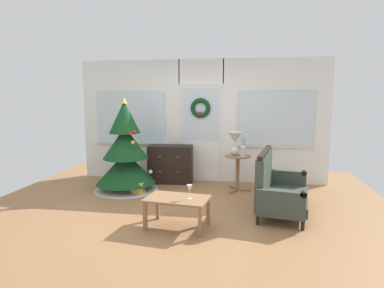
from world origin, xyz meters
TOP-DOWN VIEW (x-y plane):
  - ground_plane at (0.00, 0.00)m, footprint 6.76×6.76m
  - back_wall_with_door at (0.00, 2.08)m, footprint 5.20×0.19m
  - christmas_tree at (-1.32, 1.12)m, footprint 1.24×1.24m
  - dresser_cabinet at (-0.60, 1.79)m, footprint 0.93×0.49m
  - settee_sofa at (1.42, 0.30)m, footprint 0.92×1.49m
  - side_table at (0.80, 1.37)m, footprint 0.50×0.48m
  - table_lamp at (0.74, 1.41)m, footprint 0.28×0.28m
  - flower_vase at (0.90, 1.31)m, footprint 0.11×0.10m
  - coffee_table at (0.02, -0.57)m, footprint 0.90×0.63m
  - wine_glass at (0.20, -0.60)m, footprint 0.08×0.08m
  - gift_box at (-1.01, 0.88)m, footprint 0.22×0.20m

SIDE VIEW (x-z plane):
  - ground_plane at x=0.00m, z-range 0.00..0.00m
  - gift_box at x=-1.01m, z-range 0.00..0.22m
  - coffee_table at x=0.02m, z-range 0.15..0.57m
  - settee_sofa at x=1.42m, z-range -0.10..0.86m
  - dresser_cabinet at x=-0.60m, z-range 0.00..0.78m
  - side_table at x=0.80m, z-range 0.14..0.82m
  - wine_glass at x=0.20m, z-range 0.46..0.66m
  - christmas_tree at x=-1.32m, z-range -0.23..1.55m
  - flower_vase at x=0.90m, z-range 0.62..0.97m
  - table_lamp at x=0.74m, z-range 0.75..1.19m
  - back_wall_with_door at x=0.00m, z-range 0.01..2.56m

